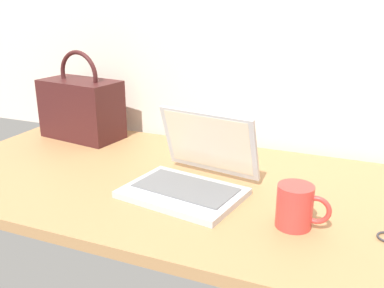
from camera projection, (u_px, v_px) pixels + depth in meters
name	position (u px, v px, depth m)	size (l,w,h in m)	color
desk	(189.00, 187.00, 1.25)	(1.60, 0.76, 0.03)	#A87A4C
laptop	(192.00, 175.00, 1.19)	(0.35, 0.33, 0.21)	#B2B5BA
coffee_mug	(296.00, 206.00, 0.99)	(0.13, 0.08, 0.10)	red
handbag	(82.00, 108.00, 1.62)	(0.32, 0.20, 0.33)	#3F1919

